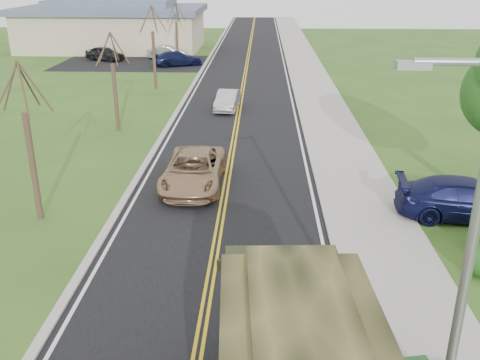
{
  "coord_description": "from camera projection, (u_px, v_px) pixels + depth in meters",
  "views": [
    {
      "loc": [
        1.5,
        -8.4,
        9.07
      ],
      "look_at": [
        0.77,
        9.81,
        1.8
      ],
      "focal_mm": 40.0,
      "sensor_mm": 36.0,
      "label": 1
    }
  ],
  "objects": [
    {
      "name": "lot_car_silver",
      "position": [
        167.0,
        52.0,
        56.61
      ],
      "size": [
        4.29,
        1.76,
        1.38
      ],
      "primitive_type": "imported",
      "rotation": [
        0.0,
        0.0,
        1.5
      ],
      "color": "#A6A6AB",
      "rests_on": "ground"
    },
    {
      "name": "pickup_navy",
      "position": [
        468.0,
        199.0,
        20.51
      ],
      "size": [
        5.57,
        2.71,
        1.56
      ],
      "primitive_type": "imported",
      "rotation": [
        0.0,
        0.0,
        1.47
      ],
      "color": "#0F1239",
      "rests_on": "ground"
    },
    {
      "name": "curb_left",
      "position": [
        199.0,
        74.0,
        48.48
      ],
      "size": [
        0.3,
        120.0,
        0.1
      ],
      "primitive_type": "cube",
      "color": "#9E998E",
      "rests_on": "ground"
    },
    {
      "name": "suv_champagne",
      "position": [
        194.0,
        170.0,
        23.57
      ],
      "size": [
        2.6,
        5.5,
        1.52
      ],
      "primitive_type": "imported",
      "rotation": [
        0.0,
        0.0,
        -0.02
      ],
      "color": "#A27E5B",
      "rests_on": "ground"
    },
    {
      "name": "bare_tree_b",
      "position": [
        115.0,
        89.0,
        30.98
      ],
      "size": [
        1.83,
        2.14,
        5.73
      ],
      "color": "#38281C",
      "rests_on": "ground"
    },
    {
      "name": "lot_car_navy",
      "position": [
        178.0,
        58.0,
        52.63
      ],
      "size": [
        5.28,
        3.71,
        1.42
      ],
      "primitive_type": "imported",
      "rotation": [
        0.0,
        0.0,
        1.97
      ],
      "color": "black",
      "rests_on": "ground"
    },
    {
      "name": "street_light",
      "position": [
        462.0,
        266.0,
        8.93
      ],
      "size": [
        1.65,
        0.22,
        8.0
      ],
      "color": "gray",
      "rests_on": "ground"
    },
    {
      "name": "road",
      "position": [
        245.0,
        75.0,
        48.34
      ],
      "size": [
        8.0,
        120.0,
        0.01
      ],
      "primitive_type": "cube",
      "color": "black",
      "rests_on": "ground"
    },
    {
      "name": "sidewalk_right",
      "position": [
        310.0,
        75.0,
        48.1
      ],
      "size": [
        3.2,
        120.0,
        0.1
      ],
      "primitive_type": "cube",
      "color": "#9E998E",
      "rests_on": "ground"
    },
    {
      "name": "lot_car_dark",
      "position": [
        105.0,
        54.0,
        55.5
      ],
      "size": [
        4.59,
        3.3,
        1.45
      ],
      "primitive_type": "imported",
      "rotation": [
        0.0,
        0.0,
        1.15
      ],
      "color": "black",
      "rests_on": "ground"
    },
    {
      "name": "curb_right",
      "position": [
        291.0,
        75.0,
        48.16
      ],
      "size": [
        0.3,
        120.0,
        0.12
      ],
      "primitive_type": "cube",
      "color": "#9E998E",
      "rests_on": "ground"
    },
    {
      "name": "bare_tree_d",
      "position": [
        177.0,
        38.0,
        53.23
      ],
      "size": [
        1.88,
        2.2,
        5.91
      ],
      "color": "#38281C",
      "rests_on": "ground"
    },
    {
      "name": "commercial_building",
      "position": [
        114.0,
        26.0,
        62.77
      ],
      "size": [
        25.5,
        21.5,
        5.65
      ],
      "color": "tan",
      "rests_on": "ground"
    },
    {
      "name": "sedan_silver",
      "position": [
        227.0,
        100.0,
        36.37
      ],
      "size": [
        1.69,
        3.99,
        1.28
      ],
      "primitive_type": "imported",
      "rotation": [
        0.0,
        0.0,
        -0.09
      ],
      "color": "#BBBBC1",
      "rests_on": "ground"
    },
    {
      "name": "bare_tree_a",
      "position": [
        31.0,
        154.0,
        19.79
      ],
      "size": [
        1.93,
        2.26,
        6.08
      ],
      "color": "#38281C",
      "rests_on": "ground"
    },
    {
      "name": "bare_tree_c",
      "position": [
        154.0,
        53.0,
        42.01
      ],
      "size": [
        2.04,
        2.39,
        6.42
      ],
      "color": "#38281C",
      "rests_on": "ground"
    }
  ]
}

